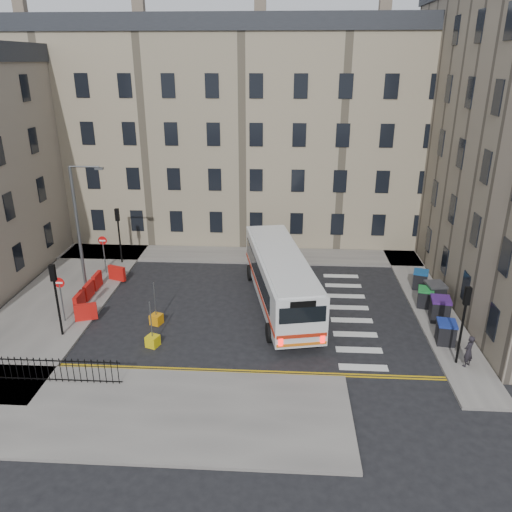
# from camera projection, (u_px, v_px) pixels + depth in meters

# --- Properties ---
(ground) EXTENTS (120.00, 120.00, 0.00)m
(ground) POSITION_uv_depth(u_px,v_px,m) (283.00, 309.00, 30.32)
(ground) COLOR black
(ground) RESTS_ON ground
(pavement_north) EXTENTS (36.00, 3.20, 0.15)m
(pavement_north) POSITION_uv_depth(u_px,v_px,m) (207.00, 254.00, 38.61)
(pavement_north) COLOR slate
(pavement_north) RESTS_ON ground
(pavement_east) EXTENTS (2.40, 26.00, 0.15)m
(pavement_east) POSITION_uv_depth(u_px,v_px,m) (417.00, 284.00, 33.51)
(pavement_east) COLOR slate
(pavement_east) RESTS_ON ground
(pavement_west) EXTENTS (6.00, 22.00, 0.15)m
(pavement_west) POSITION_uv_depth(u_px,v_px,m) (65.00, 295.00, 31.99)
(pavement_west) COLOR slate
(pavement_west) RESTS_ON ground
(pavement_sw) EXTENTS (20.00, 6.00, 0.15)m
(pavement_sw) POSITION_uv_depth(u_px,v_px,m) (118.00, 411.00, 21.38)
(pavement_sw) COLOR slate
(pavement_sw) RESTS_ON ground
(terrace_north) EXTENTS (38.30, 10.80, 17.20)m
(terrace_north) POSITION_uv_depth(u_px,v_px,m) (204.00, 130.00, 41.96)
(terrace_north) COLOR gray
(terrace_north) RESTS_ON ground
(traffic_light_east) EXTENTS (0.28, 0.22, 4.10)m
(traffic_light_east) POSITION_uv_depth(u_px,v_px,m) (464.00, 314.00, 23.68)
(traffic_light_east) COLOR black
(traffic_light_east) RESTS_ON pavement_east
(traffic_light_nw) EXTENTS (0.28, 0.22, 4.10)m
(traffic_light_nw) POSITION_uv_depth(u_px,v_px,m) (118.00, 227.00, 35.97)
(traffic_light_nw) COLOR black
(traffic_light_nw) RESTS_ON pavement_west
(traffic_light_sw) EXTENTS (0.28, 0.22, 4.10)m
(traffic_light_sw) POSITION_uv_depth(u_px,v_px,m) (55.00, 289.00, 26.21)
(traffic_light_sw) COLOR black
(traffic_light_sw) RESTS_ON pavement_west
(streetlamp) EXTENTS (0.50, 0.22, 8.14)m
(streetlamp) POSITION_uv_depth(u_px,v_px,m) (78.00, 227.00, 31.31)
(streetlamp) COLOR #595B5E
(streetlamp) RESTS_ON pavement_west
(no_entry_north) EXTENTS (0.60, 0.08, 3.00)m
(no_entry_north) POSITION_uv_depth(u_px,v_px,m) (103.00, 247.00, 34.43)
(no_entry_north) COLOR #595B5E
(no_entry_north) RESTS_ON pavement_west
(no_entry_south) EXTENTS (0.60, 0.08, 3.00)m
(no_entry_south) POSITION_uv_depth(u_px,v_px,m) (60.00, 290.00, 27.93)
(no_entry_south) COLOR #595B5E
(no_entry_south) RESTS_ON pavement_west
(roadworks_barriers) EXTENTS (1.66, 6.26, 1.00)m
(roadworks_barriers) POSITION_uv_depth(u_px,v_px,m) (94.00, 291.00, 31.20)
(roadworks_barriers) COLOR red
(roadworks_barriers) RESTS_ON pavement_west
(iron_railings) EXTENTS (7.80, 0.04, 1.20)m
(iron_railings) POSITION_uv_depth(u_px,v_px,m) (39.00, 370.00, 23.04)
(iron_railings) COLOR black
(iron_railings) RESTS_ON pavement_sw
(bus) EXTENTS (5.00, 12.17, 3.23)m
(bus) POSITION_uv_depth(u_px,v_px,m) (280.00, 277.00, 30.17)
(bus) COLOR silver
(bus) RESTS_ON ground
(wheelie_bin_a) EXTENTS (1.09, 1.21, 1.21)m
(wheelie_bin_a) POSITION_uv_depth(u_px,v_px,m) (446.00, 332.00, 26.22)
(wheelie_bin_a) COLOR black
(wheelie_bin_a) RESTS_ON pavement_east
(wheelie_bin_b) EXTENTS (1.23, 1.36, 1.35)m
(wheelie_bin_b) POSITION_uv_depth(u_px,v_px,m) (440.00, 309.00, 28.51)
(wheelie_bin_b) COLOR black
(wheelie_bin_b) RESTS_ON pavement_east
(wheelie_bin_c) EXTENTS (1.15, 1.25, 1.15)m
(wheelie_bin_c) POSITION_uv_depth(u_px,v_px,m) (425.00, 297.00, 30.14)
(wheelie_bin_c) COLOR black
(wheelie_bin_c) RESTS_ON pavement_east
(wheelie_bin_d) EXTENTS (1.20, 1.34, 1.35)m
(wheelie_bin_d) POSITION_uv_depth(u_px,v_px,m) (434.00, 293.00, 30.43)
(wheelie_bin_d) COLOR black
(wheelie_bin_d) RESTS_ON pavement_east
(wheelie_bin_e) EXTENTS (1.19, 1.29, 1.17)m
(wheelie_bin_e) POSITION_uv_depth(u_px,v_px,m) (420.00, 279.00, 32.58)
(wheelie_bin_e) COLOR black
(wheelie_bin_e) RESTS_ON pavement_east
(pedestrian) EXTENTS (0.72, 0.69, 1.66)m
(pedestrian) POSITION_uv_depth(u_px,v_px,m) (469.00, 351.00, 24.10)
(pedestrian) COLOR black
(pedestrian) RESTS_ON pavement_east
(bollard_yellow) EXTENTS (0.77, 0.77, 0.60)m
(bollard_yellow) POSITION_uv_depth(u_px,v_px,m) (156.00, 319.00, 28.48)
(bollard_yellow) COLOR orange
(bollard_yellow) RESTS_ON ground
(bollard_chevron) EXTENTS (0.77, 0.77, 0.60)m
(bollard_chevron) POSITION_uv_depth(u_px,v_px,m) (153.00, 341.00, 26.26)
(bollard_chevron) COLOR yellow
(bollard_chevron) RESTS_ON ground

